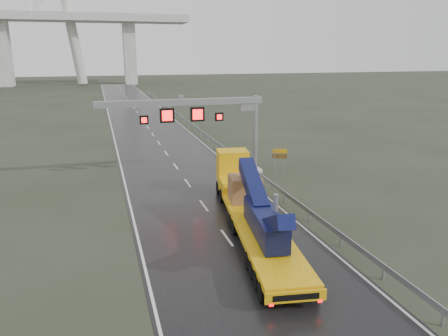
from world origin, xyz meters
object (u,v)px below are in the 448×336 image
object	(u,v)px
sign_gantry	(205,115)
exit_sign_pair	(280,156)
striped_barrier	(242,164)
heavy_haul_truck	(248,199)

from	to	relation	value
sign_gantry	exit_sign_pair	distance (m)	8.02
exit_sign_pair	striped_barrier	xyz separation A→B (m)	(-3.00, 2.04, -1.05)
sign_gantry	exit_sign_pair	bearing A→B (deg)	-8.19
heavy_haul_truck	striped_barrier	bearing A→B (deg)	81.18
heavy_haul_truck	exit_sign_pair	world-z (taller)	heavy_haul_truck
exit_sign_pair	sign_gantry	bearing A→B (deg)	-163.75
striped_barrier	heavy_haul_truck	bearing A→B (deg)	-99.77
exit_sign_pair	heavy_haul_truck	bearing A→B (deg)	-97.83
heavy_haul_truck	striped_barrier	size ratio (longest dim) A/B	15.71
heavy_haul_truck	exit_sign_pair	size ratio (longest dim) A/B	7.83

